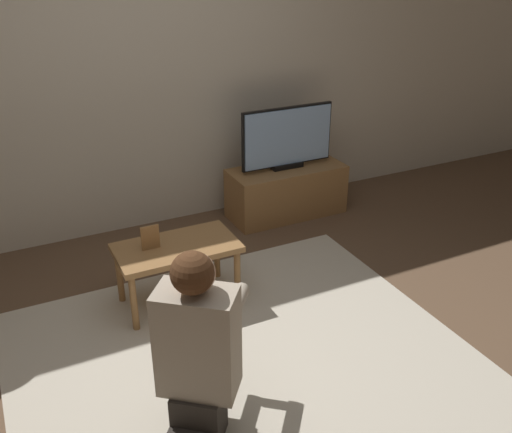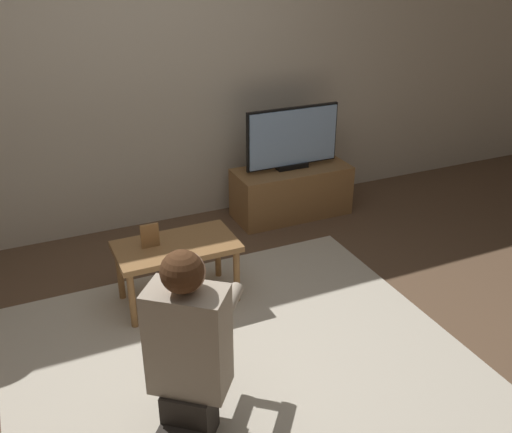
# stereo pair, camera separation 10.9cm
# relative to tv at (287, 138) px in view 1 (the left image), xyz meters

# --- Properties ---
(ground_plane) EXTENTS (10.00, 10.00, 0.00)m
(ground_plane) POSITION_rel_tv_xyz_m (-1.11, -1.57, -0.66)
(ground_plane) COLOR brown
(wall_back) EXTENTS (10.00, 0.06, 2.60)m
(wall_back) POSITION_rel_tv_xyz_m (-1.11, 0.36, 0.64)
(wall_back) COLOR beige
(wall_back) RESTS_ON ground_plane
(rug) EXTENTS (2.38, 2.15, 0.02)m
(rug) POSITION_rel_tv_xyz_m (-1.11, -1.57, -0.65)
(rug) COLOR beige
(rug) RESTS_ON ground_plane
(tv_stand) EXTENTS (0.94, 0.40, 0.41)m
(tv_stand) POSITION_rel_tv_xyz_m (0.00, -0.00, -0.46)
(tv_stand) COLOR olive
(tv_stand) RESTS_ON ground_plane
(tv) EXTENTS (0.78, 0.08, 0.50)m
(tv) POSITION_rel_tv_xyz_m (0.00, 0.00, 0.00)
(tv) COLOR black
(tv) RESTS_ON tv_stand
(coffee_table) EXTENTS (0.73, 0.41, 0.41)m
(coffee_table) POSITION_rel_tv_xyz_m (-1.22, -0.84, -0.31)
(coffee_table) COLOR olive
(coffee_table) RESTS_ON ground_plane
(person_kneeling) EXTENTS (0.67, 0.76, 0.94)m
(person_kneeling) POSITION_rel_tv_xyz_m (-1.49, -1.89, -0.19)
(person_kneeling) COLOR #332D28
(person_kneeling) RESTS_ON rug
(picture_frame) EXTENTS (0.11, 0.01, 0.15)m
(picture_frame) POSITION_rel_tv_xyz_m (-1.37, -0.81, -0.18)
(picture_frame) COLOR olive
(picture_frame) RESTS_ON coffee_table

